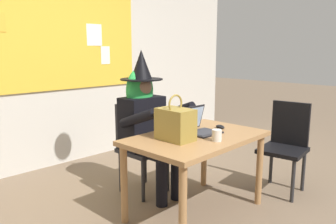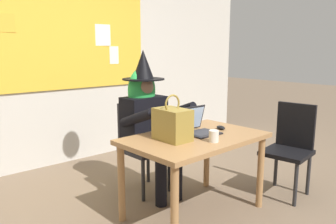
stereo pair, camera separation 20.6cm
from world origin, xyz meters
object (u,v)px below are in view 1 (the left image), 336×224
at_px(chair_at_desk, 138,142).
at_px(coffee_mug, 217,135).
at_px(person_costumed, 146,116).
at_px(handbag, 175,124).
at_px(chair_extra_corner, 286,142).
at_px(computer_mouse, 220,127).
at_px(laptop, 199,127).
at_px(desk_main, 196,146).

bearing_deg(chair_at_desk, coffee_mug, -0.90).
xyz_separation_m(person_costumed, handbag, (-0.20, -0.59, 0.05)).
bearing_deg(handbag, chair_extra_corner, -15.66).
bearing_deg(computer_mouse, handbag, -168.64).
relative_size(computer_mouse, handbag, 0.28).
xyz_separation_m(laptop, handbag, (-0.33, -0.02, 0.08)).
height_order(chair_at_desk, computer_mouse, chair_at_desk).
bearing_deg(coffee_mug, chair_at_desk, 90.76).
height_order(laptop, chair_extra_corner, laptop).
relative_size(handbag, chair_extra_corner, 0.41).
distance_m(laptop, handbag, 0.34).
distance_m(desk_main, chair_extra_corner, 1.09).
bearing_deg(laptop, handbag, -174.80).
bearing_deg(person_costumed, chair_at_desk, -179.23).
relative_size(handbag, coffee_mug, 3.98).
xyz_separation_m(desk_main, computer_mouse, (0.36, 0.01, 0.11)).
height_order(desk_main, laptop, laptop).
relative_size(person_costumed, chair_extra_corner, 1.58).
bearing_deg(desk_main, laptop, 28.20).
relative_size(coffee_mug, chair_extra_corner, 0.10).
distance_m(desk_main, laptop, 0.18).
bearing_deg(computer_mouse, desk_main, -164.91).
height_order(desk_main, chair_extra_corner, chair_extra_corner).
bearing_deg(desk_main, chair_extra_corner, -17.30).
bearing_deg(coffee_mug, laptop, 67.73).
bearing_deg(handbag, computer_mouse, -2.16).
xyz_separation_m(chair_at_desk, chair_extra_corner, (1.06, -1.07, 0.00)).
bearing_deg(chair_at_desk, computer_mouse, 26.00).
bearing_deg(coffee_mug, person_costumed, 90.66).
bearing_deg(laptop, desk_main, -150.42).
relative_size(chair_at_desk, chair_extra_corner, 1.00).
bearing_deg(person_costumed, coffee_mug, 0.02).
distance_m(desk_main, person_costumed, 0.65).
bearing_deg(chair_extra_corner, chair_at_desk, -52.85).
xyz_separation_m(chair_at_desk, person_costumed, (0.00, -0.12, 0.29)).
height_order(handbag, chair_extra_corner, handbag).
bearing_deg(handbag, desk_main, -7.93).
height_order(chair_at_desk, coffee_mug, chair_at_desk).
relative_size(desk_main, chair_extra_corner, 1.35).
bearing_deg(chair_extra_corner, computer_mouse, -33.83).
bearing_deg(coffee_mug, computer_mouse, 32.85).
distance_m(person_costumed, laptop, 0.58).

